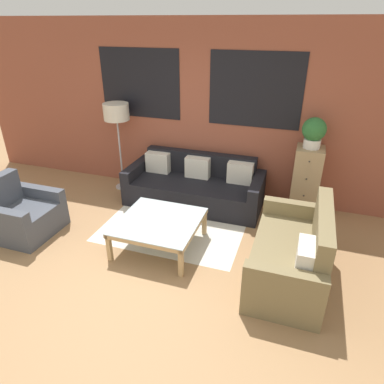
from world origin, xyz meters
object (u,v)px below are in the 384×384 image
(settee_vintage, at_px, (293,255))
(floor_lamp, at_px, (117,115))
(potted_plant, at_px, (314,132))
(armchair_corner, at_px, (23,215))
(drawer_cabinet, at_px, (306,182))
(coffee_table, at_px, (159,224))
(couch_dark, at_px, (195,187))

(settee_vintage, relative_size, floor_lamp, 1.04)
(floor_lamp, distance_m, potted_plant, 3.13)
(armchair_corner, bearing_deg, floor_lamp, 71.40)
(armchair_corner, bearing_deg, drawer_cabinet, 26.14)
(settee_vintage, bearing_deg, coffee_table, 177.53)
(drawer_cabinet, height_order, potted_plant, potted_plant)
(settee_vintage, relative_size, coffee_table, 1.53)
(settee_vintage, height_order, floor_lamp, floor_lamp)
(settee_vintage, height_order, armchair_corner, settee_vintage)
(couch_dark, height_order, coffee_table, couch_dark)
(drawer_cabinet, xyz_separation_m, potted_plant, (-0.00, 0.00, 0.78))
(armchair_corner, distance_m, potted_plant, 4.28)
(floor_lamp, xyz_separation_m, drawer_cabinet, (3.13, 0.05, -0.78))
(armchair_corner, distance_m, coffee_table, 1.99)
(floor_lamp, bearing_deg, potted_plant, 0.99)
(armchair_corner, relative_size, drawer_cabinet, 0.78)
(settee_vintage, xyz_separation_m, coffee_table, (-1.71, 0.07, 0.04))
(couch_dark, distance_m, armchair_corner, 2.59)
(coffee_table, height_order, floor_lamp, floor_lamp)
(couch_dark, relative_size, settee_vintage, 1.39)
(armchair_corner, relative_size, floor_lamp, 0.56)
(couch_dark, height_order, drawer_cabinet, drawer_cabinet)
(couch_dark, relative_size, armchair_corner, 2.60)
(armchair_corner, xyz_separation_m, coffee_table, (1.96, 0.29, 0.07))
(couch_dark, height_order, settee_vintage, settee_vintage)
(settee_vintage, distance_m, potted_plant, 1.90)
(settee_vintage, relative_size, potted_plant, 3.56)
(coffee_table, height_order, drawer_cabinet, drawer_cabinet)
(couch_dark, xyz_separation_m, potted_plant, (1.70, 0.20, 1.04))
(coffee_table, relative_size, potted_plant, 2.33)
(settee_vintage, bearing_deg, armchair_corner, -176.56)
(potted_plant, bearing_deg, settee_vintage, -91.82)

